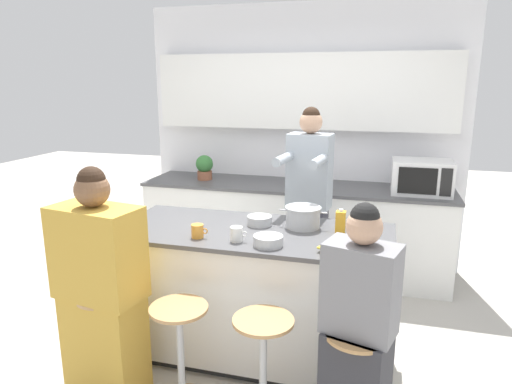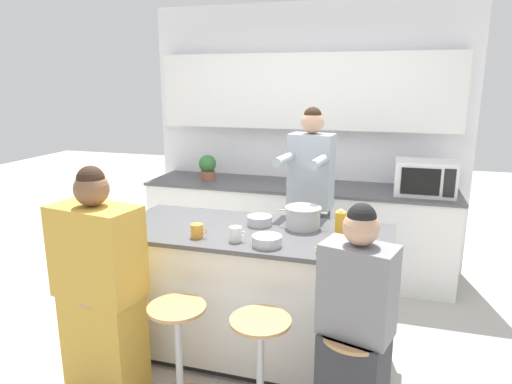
# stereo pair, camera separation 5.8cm
# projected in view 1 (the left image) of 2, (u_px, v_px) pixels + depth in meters

# --- Properties ---
(ground_plane) EXTENTS (16.00, 16.00, 0.00)m
(ground_plane) POSITION_uv_depth(u_px,v_px,m) (253.00, 350.00, 3.35)
(ground_plane) COLOR #B2ADA3
(wall_back) EXTENTS (3.30, 0.22, 2.70)m
(wall_back) POSITION_uv_depth(u_px,v_px,m) (302.00, 119.00, 4.74)
(wall_back) COLOR white
(wall_back) RESTS_ON ground_plane
(back_counter) EXTENTS (3.07, 0.70, 0.91)m
(back_counter) POSITION_uv_depth(u_px,v_px,m) (294.00, 228.00, 4.69)
(back_counter) COLOR white
(back_counter) RESTS_ON ground_plane
(kitchen_island) EXTENTS (1.90, 0.83, 0.93)m
(kitchen_island) POSITION_uv_depth(u_px,v_px,m) (253.00, 292.00, 3.24)
(kitchen_island) COLOR black
(kitchen_island) RESTS_ON ground_plane
(bar_stool_leftmost) EXTENTS (0.38, 0.38, 0.66)m
(bar_stool_leftmost) POSITION_uv_depth(u_px,v_px,m) (108.00, 341.00, 2.86)
(bar_stool_leftmost) COLOR tan
(bar_stool_leftmost) RESTS_ON ground_plane
(bar_stool_center_left) EXTENTS (0.38, 0.38, 0.66)m
(bar_stool_center_left) POSITION_uv_depth(u_px,v_px,m) (181.00, 356.00, 2.70)
(bar_stool_center_left) COLOR tan
(bar_stool_center_left) RESTS_ON ground_plane
(bar_stool_center_right) EXTENTS (0.38, 0.38, 0.66)m
(bar_stool_center_right) POSITION_uv_depth(u_px,v_px,m) (263.00, 371.00, 2.57)
(bar_stool_center_right) COLOR tan
(bar_stool_center_right) RESTS_ON ground_plane
(person_cooking) EXTENTS (0.40, 0.59, 1.73)m
(person_cooking) POSITION_uv_depth(u_px,v_px,m) (308.00, 212.00, 3.80)
(person_cooking) COLOR #383842
(person_cooking) RESTS_ON ground_plane
(person_wrapped_blanket) EXTENTS (0.57, 0.37, 1.46)m
(person_wrapped_blanket) POSITION_uv_depth(u_px,v_px,m) (101.00, 293.00, 2.75)
(person_wrapped_blanket) COLOR gold
(person_wrapped_blanket) RESTS_ON ground_plane
(person_seated_near) EXTENTS (0.41, 0.34, 1.36)m
(person_seated_near) POSITION_uv_depth(u_px,v_px,m) (358.00, 339.00, 2.37)
(person_seated_near) COLOR #333338
(person_seated_near) RESTS_ON ground_plane
(cooking_pot) EXTENTS (0.34, 0.25, 0.15)m
(cooking_pot) POSITION_uv_depth(u_px,v_px,m) (303.00, 217.00, 3.18)
(cooking_pot) COLOR #B7BABC
(cooking_pot) RESTS_ON kitchen_island
(fruit_bowl) EXTENTS (0.18, 0.18, 0.07)m
(fruit_bowl) POSITION_uv_depth(u_px,v_px,m) (259.00, 220.00, 3.24)
(fruit_bowl) COLOR #B7BABC
(fruit_bowl) RESTS_ON kitchen_island
(mixing_bowl_steel) EXTENTS (0.19, 0.19, 0.06)m
(mixing_bowl_steel) POSITION_uv_depth(u_px,v_px,m) (268.00, 241.00, 2.83)
(mixing_bowl_steel) COLOR #B7BABC
(mixing_bowl_steel) RESTS_ON kitchen_island
(coffee_cup_near) EXTENTS (0.11, 0.08, 0.09)m
(coffee_cup_near) POSITION_uv_depth(u_px,v_px,m) (237.00, 234.00, 2.91)
(coffee_cup_near) COLOR white
(coffee_cup_near) RESTS_ON kitchen_island
(coffee_cup_far) EXTENTS (0.11, 0.08, 0.09)m
(coffee_cup_far) POSITION_uv_depth(u_px,v_px,m) (198.00, 231.00, 2.97)
(coffee_cup_far) COLOR orange
(coffee_cup_far) RESTS_ON kitchen_island
(banana_bunch) EXTENTS (0.15, 0.11, 0.05)m
(banana_bunch) POSITION_uv_depth(u_px,v_px,m) (327.00, 248.00, 2.73)
(banana_bunch) COLOR yellow
(banana_bunch) RESTS_ON kitchen_island
(juice_carton) EXTENTS (0.06, 0.06, 0.17)m
(juice_carton) POSITION_uv_depth(u_px,v_px,m) (341.00, 222.00, 3.04)
(juice_carton) COLOR gold
(juice_carton) RESTS_ON kitchen_island
(microwave) EXTENTS (0.53, 0.39, 0.31)m
(microwave) POSITION_uv_depth(u_px,v_px,m) (421.00, 177.00, 4.19)
(microwave) COLOR white
(microwave) RESTS_ON back_counter
(potted_plant) EXTENTS (0.18, 0.18, 0.26)m
(potted_plant) POSITION_uv_depth(u_px,v_px,m) (205.00, 167.00, 4.80)
(potted_plant) COLOR #93563D
(potted_plant) RESTS_ON back_counter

